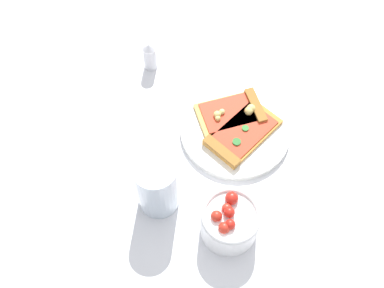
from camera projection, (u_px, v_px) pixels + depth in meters
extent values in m
plane|color=silver|center=(230.00, 132.00, 0.96)|extent=(2.40, 2.40, 0.00)
cylinder|color=white|center=(235.00, 129.00, 0.96)|extent=(0.23, 0.23, 0.01)
cube|color=#E5B256|center=(230.00, 114.00, 0.96)|extent=(0.12, 0.15, 0.01)
cube|color=#A36B2D|center=(256.00, 106.00, 0.97)|extent=(0.09, 0.04, 0.02)
cube|color=red|center=(230.00, 112.00, 0.96)|extent=(0.11, 0.13, 0.00)
sphere|color=#EAD172|center=(218.00, 118.00, 0.94)|extent=(0.01, 0.01, 0.01)
sphere|color=#F2D87F|center=(222.00, 112.00, 0.95)|extent=(0.01, 0.01, 0.01)
sphere|color=#EAD172|center=(217.00, 115.00, 0.95)|extent=(0.02, 0.02, 0.02)
cube|color=gold|center=(243.00, 132.00, 0.94)|extent=(0.17, 0.17, 0.01)
cube|color=#A36B2D|center=(221.00, 152.00, 0.91)|extent=(0.08, 0.08, 0.02)
cube|color=red|center=(244.00, 131.00, 0.93)|extent=(0.15, 0.15, 0.00)
sphere|color=#EAD172|center=(251.00, 109.00, 0.95)|extent=(0.02, 0.02, 0.02)
cylinder|color=#388433|center=(245.00, 128.00, 0.93)|extent=(0.01, 0.01, 0.00)
cylinder|color=#2D722D|center=(237.00, 142.00, 0.92)|extent=(0.02, 0.02, 0.00)
sphere|color=#EAD172|center=(249.00, 111.00, 0.95)|extent=(0.02, 0.02, 0.02)
cylinder|color=white|center=(230.00, 223.00, 0.82)|extent=(0.11, 0.11, 0.07)
torus|color=white|center=(231.00, 215.00, 0.79)|extent=(0.11, 0.11, 0.01)
sphere|color=red|center=(227.00, 208.00, 0.79)|extent=(0.02, 0.02, 0.02)
sphere|color=red|center=(232.00, 198.00, 0.80)|extent=(0.02, 0.02, 0.02)
sphere|color=red|center=(224.00, 228.00, 0.78)|extent=(0.02, 0.02, 0.02)
sphere|color=red|center=(216.00, 216.00, 0.79)|extent=(0.02, 0.02, 0.02)
sphere|color=red|center=(229.00, 212.00, 0.79)|extent=(0.02, 0.02, 0.02)
sphere|color=red|center=(230.00, 224.00, 0.78)|extent=(0.02, 0.02, 0.02)
cylinder|color=silver|center=(157.00, 186.00, 0.82)|extent=(0.08, 0.08, 0.13)
cylinder|color=black|center=(158.00, 190.00, 0.84)|extent=(0.07, 0.07, 0.09)
cube|color=white|center=(165.00, 182.00, 0.81)|extent=(0.03, 0.03, 0.02)
cube|color=white|center=(153.00, 175.00, 0.82)|extent=(0.03, 0.03, 0.02)
cylinder|color=silver|center=(150.00, 58.00, 1.03)|extent=(0.03, 0.03, 0.06)
cone|color=silver|center=(149.00, 47.00, 0.99)|extent=(0.03, 0.03, 0.01)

